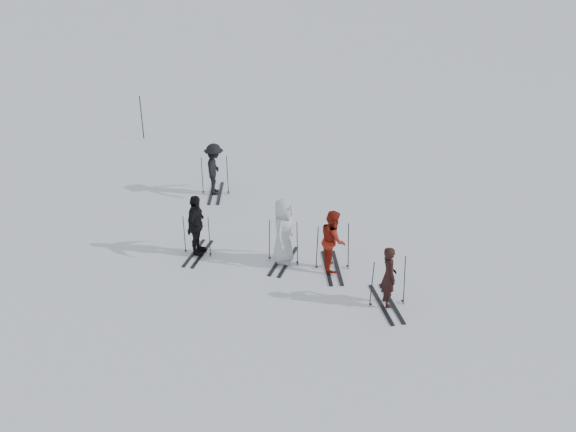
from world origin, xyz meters
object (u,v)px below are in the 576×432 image
(skier_uphill_left, at_px, (196,226))
(piste_marker, at_px, (142,117))
(skier_near_dark, at_px, (389,277))
(skier_uphill_far, at_px, (215,170))
(skier_grey, at_px, (283,232))
(skier_red, at_px, (333,241))

(skier_uphill_left, height_order, piste_marker, piste_marker)
(skier_near_dark, xyz_separation_m, skier_uphill_far, (-3.35, 7.11, 0.08))
(skier_grey, height_order, skier_uphill_left, skier_grey)
(skier_grey, xyz_separation_m, piste_marker, (-3.66, 10.60, -0.01))
(skier_near_dark, xyz_separation_m, piste_marker, (-5.67, 13.03, 0.11))
(skier_grey, relative_size, piste_marker, 1.02)
(skier_red, bearing_deg, piste_marker, 30.45)
(skier_grey, height_order, skier_uphill_far, skier_grey)
(skier_near_dark, height_order, skier_uphill_left, skier_uphill_left)
(skier_uphill_left, distance_m, skier_uphill_far, 3.93)
(skier_near_dark, relative_size, skier_grey, 0.85)
(skier_red, height_order, skier_uphill_left, skier_uphill_left)
(skier_red, bearing_deg, skier_grey, 70.78)
(skier_near_dark, xyz_separation_m, skier_grey, (-2.02, 2.42, 0.13))
(skier_uphill_far, bearing_deg, skier_grey, -153.24)
(piste_marker, bearing_deg, skier_grey, -70.97)
(skier_red, relative_size, skier_grey, 0.92)
(skier_uphill_far, bearing_deg, skier_uphill_left, 178.47)
(skier_red, bearing_deg, skier_near_dark, -148.36)
(skier_near_dark, bearing_deg, skier_uphill_far, 25.95)
(skier_red, distance_m, skier_uphill_left, 3.64)
(skier_red, relative_size, skier_uphill_far, 0.97)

